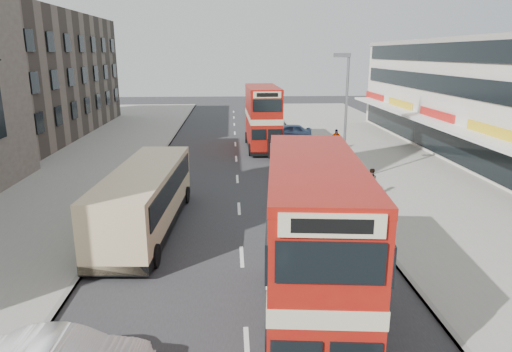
% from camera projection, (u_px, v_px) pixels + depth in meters
% --- Properties ---
extents(road_surface, '(12.00, 90.00, 0.01)m').
position_uv_depth(road_surface, '(237.00, 179.00, 30.29)').
color(road_surface, '#28282B').
rests_on(road_surface, ground).
extents(pavement_right, '(12.00, 90.00, 0.15)m').
position_uv_depth(pavement_right, '(414.00, 175.00, 30.91)').
color(pavement_right, gray).
rests_on(pavement_right, ground).
extents(pavement_left, '(12.00, 90.00, 0.15)m').
position_uv_depth(pavement_left, '(54.00, 181.00, 29.64)').
color(pavement_left, gray).
rests_on(pavement_left, ground).
extents(kerb_left, '(0.20, 90.00, 0.16)m').
position_uv_depth(kerb_left, '(145.00, 179.00, 29.95)').
color(kerb_left, gray).
rests_on(kerb_left, ground).
extents(kerb_right, '(0.20, 90.00, 0.16)m').
position_uv_depth(kerb_right, '(328.00, 177.00, 30.60)').
color(kerb_right, gray).
rests_on(kerb_right, ground).
extents(brick_terrace, '(14.00, 28.00, 12.00)m').
position_uv_depth(brick_terrace, '(12.00, 75.00, 44.91)').
color(brick_terrace, '#66594C').
rests_on(brick_terrace, ground).
extents(street_lamp, '(1.00, 0.20, 8.12)m').
position_uv_depth(street_lamp, '(345.00, 110.00, 27.46)').
color(street_lamp, slate).
rests_on(street_lamp, ground).
extents(bus_main, '(3.30, 9.40, 5.07)m').
position_uv_depth(bus_main, '(313.00, 248.00, 13.16)').
color(bus_main, black).
rests_on(bus_main, ground).
extents(bus_second, '(2.74, 9.46, 5.20)m').
position_uv_depth(bus_second, '(263.00, 117.00, 39.36)').
color(bus_second, black).
rests_on(bus_second, ground).
extents(coach, '(3.25, 10.53, 2.75)m').
position_uv_depth(coach, '(145.00, 197.00, 21.25)').
color(coach, black).
rests_on(coach, ground).
extents(car_right_a, '(4.40, 1.81, 1.27)m').
position_uv_depth(car_right_a, '(329.00, 183.00, 27.10)').
color(car_right_a, maroon).
rests_on(car_right_a, ground).
extents(car_right_b, '(4.02, 2.20, 1.07)m').
position_uv_depth(car_right_b, '(317.00, 174.00, 29.47)').
color(car_right_b, '#DD4316').
rests_on(car_right_b, ground).
extents(car_right_c, '(4.44, 1.80, 1.51)m').
position_uv_depth(car_right_c, '(289.00, 132.00, 44.01)').
color(car_right_c, '#577BAE').
rests_on(car_right_c, ground).
extents(pedestrian_near, '(0.63, 0.45, 1.63)m').
position_uv_depth(pedestrian_near, '(371.00, 182.00, 26.09)').
color(pedestrian_near, gray).
rests_on(pedestrian_near, pavement_right).
extents(pedestrian_far, '(1.07, 0.59, 1.72)m').
position_uv_depth(pedestrian_far, '(336.00, 139.00, 38.82)').
color(pedestrian_far, gray).
rests_on(pedestrian_far, pavement_right).
extents(cyclist, '(0.88, 2.02, 2.28)m').
position_uv_depth(cyclist, '(300.00, 158.00, 33.03)').
color(cyclist, gray).
rests_on(cyclist, ground).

